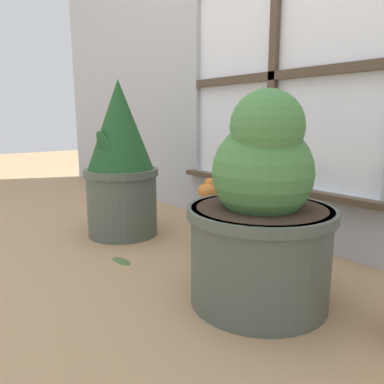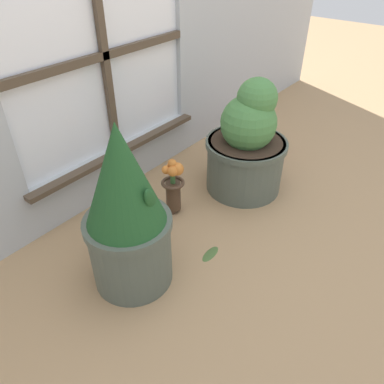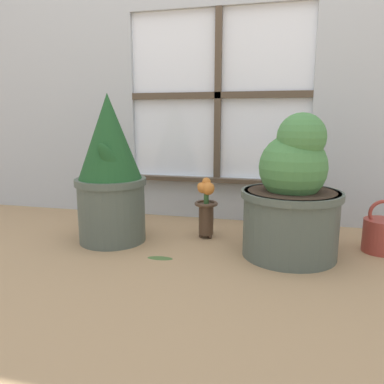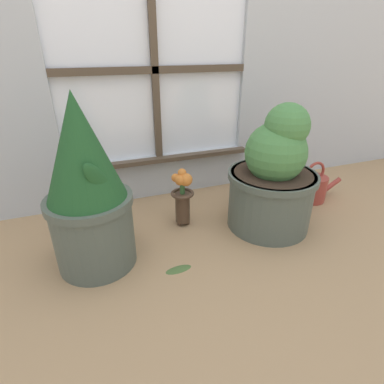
% 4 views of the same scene
% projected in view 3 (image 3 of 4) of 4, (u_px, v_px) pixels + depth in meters
% --- Properties ---
extents(ground_plane, '(10.00, 10.00, 0.00)m').
position_uv_depth(ground_plane, '(189.00, 257.00, 1.59)').
color(ground_plane, tan).
extents(potted_plant_left, '(0.33, 0.33, 0.69)m').
position_uv_depth(potted_plant_left, '(110.00, 172.00, 1.75)').
color(potted_plant_left, '#4C564C').
rests_on(potted_plant_left, ground_plane).
extents(potted_plant_right, '(0.42, 0.42, 0.61)m').
position_uv_depth(potted_plant_right, '(292.00, 198.00, 1.56)').
color(potted_plant_right, '#4C564C').
rests_on(potted_plant_right, ground_plane).
extents(flower_vase, '(0.11, 0.11, 0.30)m').
position_uv_depth(flower_vase, '(206.00, 205.00, 1.82)').
color(flower_vase, '#473323').
rests_on(flower_vase, ground_plane).
extents(watering_can, '(0.28, 0.16, 0.24)m').
position_uv_depth(watering_can, '(382.00, 235.00, 1.64)').
color(watering_can, '#99382D').
rests_on(watering_can, ground_plane).
extents(fallen_leaf, '(0.11, 0.05, 0.01)m').
position_uv_depth(fallen_leaf, '(160.00, 257.00, 1.58)').
color(fallen_leaf, '#476633').
rests_on(fallen_leaf, ground_plane).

